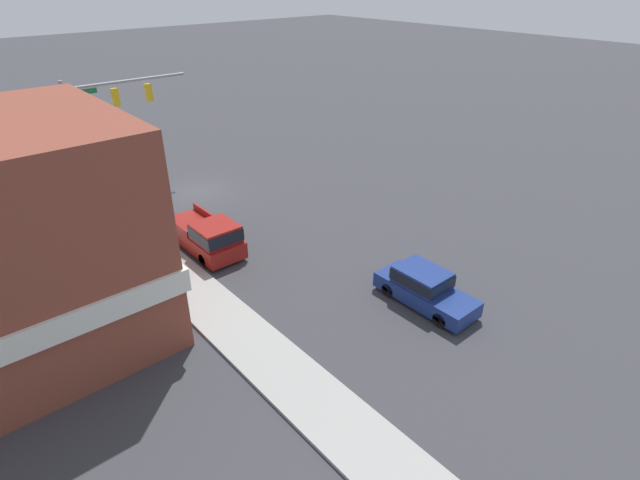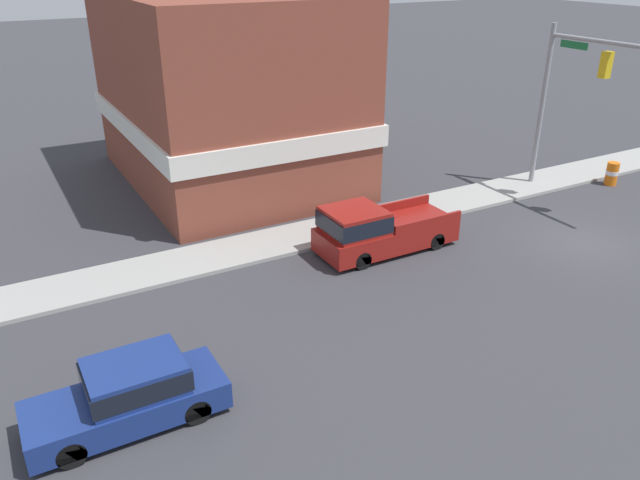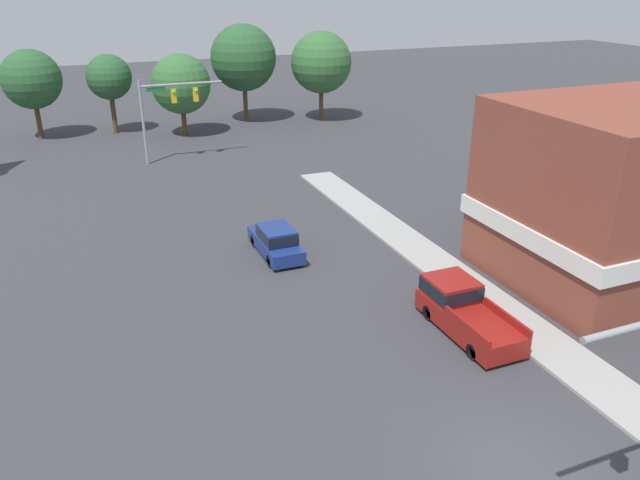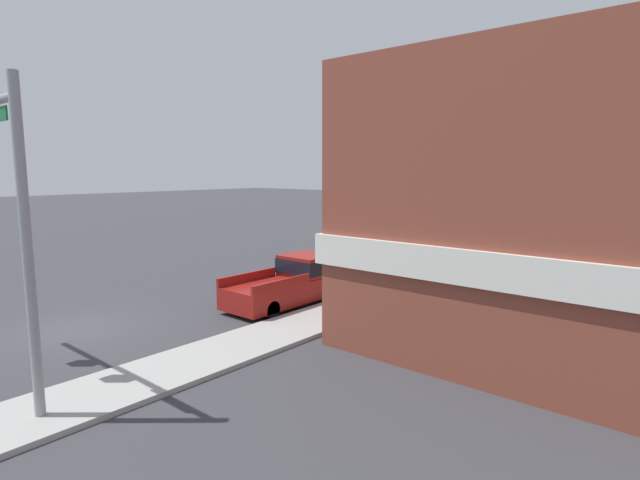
# 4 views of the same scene
# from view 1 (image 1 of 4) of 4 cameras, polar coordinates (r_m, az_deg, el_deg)

# --- Properties ---
(ground_plane) EXTENTS (200.00, 200.00, 0.00)m
(ground_plane) POSITION_cam_1_polar(r_m,az_deg,el_deg) (33.95, -13.91, 5.36)
(ground_plane) COLOR #38383D
(sidewalk_curb) EXTENTS (2.40, 60.00, 0.14)m
(sidewalk_curb) POSITION_cam_1_polar(r_m,az_deg,el_deg) (32.09, -22.87, 2.60)
(sidewalk_curb) COLOR #9E9E99
(sidewalk_curb) RESTS_ON ground
(near_signal_assembly) EXTENTS (7.65, 0.49, 7.38)m
(near_signal_assembly) POSITION_cam_1_polar(r_m,az_deg,el_deg) (34.00, -23.07, 13.54)
(near_signal_assembly) COLOR gray
(near_signal_assembly) RESTS_ON ground
(car_lead) EXTENTS (1.78, 4.59, 1.62)m
(car_lead) POSITION_cam_1_polar(r_m,az_deg,el_deg) (22.14, 11.81, -5.25)
(car_lead) COLOR black
(car_lead) RESTS_ON ground
(pickup_truck_parked) EXTENTS (2.04, 5.30, 1.89)m
(pickup_truck_parked) POSITION_cam_1_polar(r_m,az_deg,el_deg) (26.16, -12.73, 0.51)
(pickup_truck_parked) COLOR black
(pickup_truck_parked) RESTS_ON ground
(construction_barrel) EXTENTS (0.57, 0.57, 1.10)m
(construction_barrel) POSITION_cam_1_polar(r_m,az_deg,el_deg) (38.20, -23.84, 7.25)
(construction_barrel) COLOR orange
(construction_barrel) RESTS_ON ground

